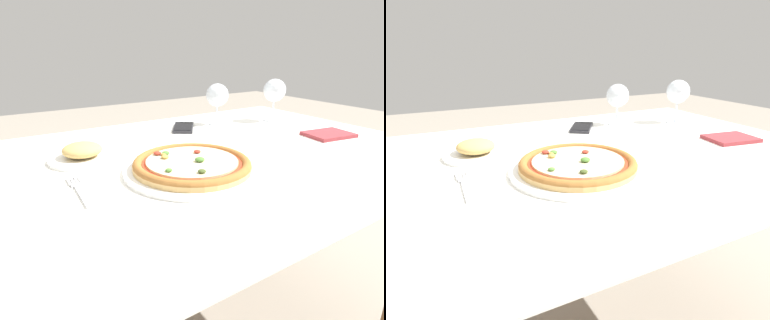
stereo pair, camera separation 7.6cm
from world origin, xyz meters
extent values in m
cube|color=brown|center=(0.00, 0.00, 0.71)|extent=(1.24, 0.82, 0.04)
cube|color=white|center=(0.00, 0.00, 0.73)|extent=(1.34, 0.92, 0.01)
cylinder|color=brown|center=(0.56, 0.35, 0.35)|extent=(0.06, 0.06, 0.69)
cylinder|color=white|center=(-0.10, -0.10, 0.74)|extent=(0.33, 0.33, 0.01)
cylinder|color=#E0B26B|center=(-0.10, -0.10, 0.75)|extent=(0.28, 0.28, 0.01)
torus|color=#A3662D|center=(-0.10, -0.10, 0.76)|extent=(0.28, 0.28, 0.02)
cylinder|color=#BC381E|center=(-0.10, -0.10, 0.76)|extent=(0.24, 0.24, 0.00)
cylinder|color=beige|center=(-0.10, -0.10, 0.76)|extent=(0.22, 0.22, 0.00)
ellipsoid|color=#A83323|center=(-0.06, -0.06, 0.77)|extent=(0.02, 0.02, 0.01)
ellipsoid|color=#A83323|center=(-0.15, -0.02, 0.77)|extent=(0.02, 0.02, 0.01)
ellipsoid|color=#4C7A33|center=(-0.19, -0.13, 0.77)|extent=(0.02, 0.02, 0.01)
ellipsoid|color=#4C7A33|center=(-0.09, -0.12, 0.77)|extent=(0.02, 0.02, 0.01)
ellipsoid|color=#425123|center=(-0.13, -0.18, 0.77)|extent=(0.02, 0.02, 0.01)
ellipsoid|color=#4C7A33|center=(-0.14, -0.03, 0.77)|extent=(0.02, 0.02, 0.01)
ellipsoid|color=#BC9342|center=(-0.15, -0.05, 0.77)|extent=(0.02, 0.02, 0.01)
ellipsoid|color=#BC9342|center=(-0.14, -0.03, 0.77)|extent=(0.01, 0.01, 0.01)
cube|color=silver|center=(-0.36, -0.10, 0.74)|extent=(0.02, 0.11, 0.00)
cube|color=silver|center=(-0.36, -0.03, 0.74)|extent=(0.02, 0.01, 0.00)
cube|color=silver|center=(-0.37, -0.01, 0.74)|extent=(0.01, 0.05, 0.00)
cube|color=silver|center=(-0.36, -0.01, 0.74)|extent=(0.01, 0.05, 0.00)
cube|color=silver|center=(-0.35, -0.01, 0.74)|extent=(0.01, 0.05, 0.00)
cube|color=silver|center=(-0.34, -0.01, 0.74)|extent=(0.01, 0.05, 0.00)
cylinder|color=silver|center=(0.25, 0.27, 0.74)|extent=(0.06, 0.06, 0.00)
cylinder|color=silver|center=(0.25, 0.27, 0.77)|extent=(0.01, 0.01, 0.07)
sphere|color=silver|center=(0.25, 0.27, 0.85)|extent=(0.08, 0.08, 0.08)
cylinder|color=silver|center=(0.47, 0.20, 0.74)|extent=(0.07, 0.07, 0.00)
cylinder|color=silver|center=(0.47, 0.20, 0.78)|extent=(0.01, 0.01, 0.08)
sphere|color=silver|center=(0.47, 0.20, 0.86)|extent=(0.09, 0.09, 0.09)
cube|color=#232328|center=(0.10, 0.27, 0.74)|extent=(0.14, 0.16, 0.01)
cube|color=black|center=(0.10, 0.27, 0.75)|extent=(0.12, 0.14, 0.00)
cylinder|color=white|center=(-0.30, 0.13, 0.74)|extent=(0.18, 0.18, 0.01)
ellipsoid|color=tan|center=(-0.30, 0.13, 0.76)|extent=(0.10, 0.10, 0.04)
cube|color=#933338|center=(0.45, -0.07, 0.74)|extent=(0.16, 0.13, 0.01)
camera|label=1|loc=(-0.49, -0.70, 1.02)|focal=30.00mm
camera|label=2|loc=(-0.42, -0.73, 1.02)|focal=30.00mm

